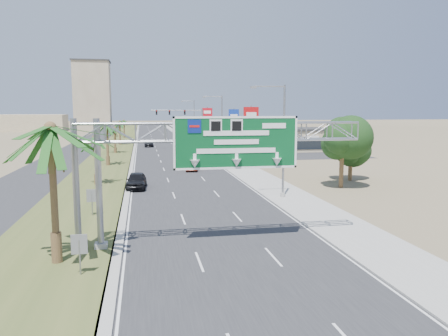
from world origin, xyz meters
TOP-DOWN VIEW (x-y plane):
  - ground at (0.00, 0.00)m, footprint 600.00×600.00m
  - road at (0.00, 110.00)m, footprint 12.00×300.00m
  - sidewalk_right at (8.50, 110.00)m, footprint 4.00×300.00m
  - median_grass at (-10.00, 110.00)m, footprint 7.00×300.00m
  - opposing_road at (-17.00, 110.00)m, footprint 8.00×300.00m
  - sign_gantry at (-1.06, 9.93)m, footprint 16.75×1.24m
  - palm_near at (-9.20, 8.00)m, footprint 5.70×5.70m
  - palm_row_b at (-9.50, 32.00)m, footprint 3.99×3.99m
  - palm_row_c at (-9.50, 48.00)m, footprint 3.99×3.99m
  - palm_row_d at (-9.50, 66.00)m, footprint 3.99×3.99m
  - palm_row_e at (-9.50, 85.00)m, footprint 3.99×3.99m
  - palm_row_f at (-9.50, 110.00)m, footprint 3.99×3.99m
  - streetlight_near at (7.30, 22.00)m, footprint 3.27×0.44m
  - streetlight_mid at (7.30, 52.00)m, footprint 3.27×0.44m
  - streetlight_far at (7.30, 88.00)m, footprint 3.27×0.44m
  - signal_mast at (5.17, 71.97)m, footprint 10.28×0.71m
  - store_building at (22.00, 66.00)m, footprint 18.00×10.00m
  - oak_near at (15.00, 26.00)m, footprint 4.50×4.50m
  - oak_far at (18.00, 30.00)m, footprint 3.50×3.50m
  - median_signback_a at (-7.80, 6.00)m, footprint 0.75×0.08m
  - median_signback_b at (-8.50, 18.00)m, footprint 0.75×0.08m
  - tower_distant at (-32.00, 250.00)m, footprint 20.00×16.00m
  - building_distant_left at (-45.00, 160.00)m, footprint 24.00×14.00m
  - building_distant_right at (30.00, 140.00)m, footprint 20.00×12.00m
  - car_left_lane at (-5.41, 29.26)m, footprint 2.17×4.84m
  - car_mid_lane at (1.50, 41.34)m, footprint 1.94×4.38m
  - car_right_lane at (4.96, 62.15)m, footprint 3.17×5.96m
  - car_far at (-3.28, 79.32)m, footprint 1.97×4.72m
  - pole_sign_red_near at (11.39, 49.03)m, footprint 2.40×0.85m
  - pole_sign_blue at (13.00, 69.07)m, footprint 2.02×0.58m
  - pole_sign_red_far at (9.34, 79.47)m, footprint 2.18×0.99m

SIDE VIEW (x-z plane):
  - ground at x=0.00m, z-range 0.00..0.00m
  - road at x=0.00m, z-range 0.00..0.02m
  - opposing_road at x=-17.00m, z-range 0.00..0.02m
  - sidewalk_right at x=8.50m, z-range 0.00..0.10m
  - median_grass at x=-10.00m, z-range 0.00..0.12m
  - car_far at x=-3.28m, z-range 0.00..1.36m
  - car_mid_lane at x=1.50m, z-range 0.00..1.40m
  - car_right_lane at x=4.96m, z-range 0.00..1.60m
  - car_left_lane at x=-5.41m, z-range 0.00..1.61m
  - median_signback_a at x=-7.80m, z-range 0.41..2.49m
  - median_signback_b at x=-8.50m, z-range 0.41..2.49m
  - store_building at x=22.00m, z-range 0.00..4.00m
  - building_distant_right at x=30.00m, z-range 0.00..5.00m
  - building_distant_left at x=-45.00m, z-range 0.00..6.00m
  - oak_far at x=18.00m, z-range 1.02..6.62m
  - palm_row_d at x=-9.50m, z-range 1.69..7.14m
  - oak_near at x=15.00m, z-range 1.13..7.93m
  - streetlight_near at x=7.30m, z-range -0.31..9.69m
  - streetlight_mid at x=7.30m, z-range -0.31..9.69m
  - streetlight_far at x=7.30m, z-range -0.31..9.69m
  - palm_row_f at x=-9.50m, z-range 1.83..7.58m
  - signal_mast at x=5.17m, z-range 0.85..8.85m
  - palm_row_b at x=-9.50m, z-range 1.93..7.87m
  - palm_row_e at x=-9.50m, z-range 2.02..8.16m
  - palm_row_c at x=-9.50m, z-range 2.29..9.04m
  - sign_gantry at x=-1.06m, z-range 2.31..9.81m
  - pole_sign_blue at x=13.00m, z-range 2.01..10.14m
  - pole_sign_red_near at x=11.39m, z-range 2.38..10.83m
  - pole_sign_red_far at x=9.34m, z-range 2.44..10.84m
  - palm_near at x=-9.20m, z-range 2.76..11.11m
  - tower_distant at x=-32.00m, z-range 0.00..35.00m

